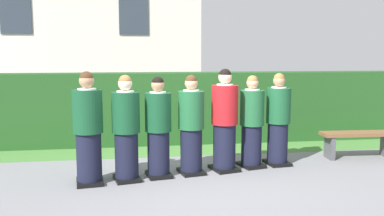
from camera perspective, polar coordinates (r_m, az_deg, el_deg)
The scene contains 12 objects.
ground_plane at distance 6.61m, azimuth -0.00°, elevation -9.07°, with size 60.00×60.00×0.00m, color slate.
student_front_row_0 at distance 6.10m, azimuth -14.30°, elevation -3.11°, with size 0.44×0.55×1.65m.
student_front_row_1 at distance 6.16m, azimuth -9.20°, elevation -3.16°, with size 0.45×0.52×1.59m.
student_front_row_2 at distance 6.29m, azimuth -4.73°, elevation -3.01°, with size 0.43×0.52×1.55m.
student_front_row_3 at distance 6.43m, azimuth -0.11°, elevation -2.70°, with size 0.44×0.51×1.57m.
student_in_red_blazer at distance 6.62m, azimuth 4.58°, elevation -2.03°, with size 0.49×0.55×1.66m.
student_front_row_5 at distance 6.89m, azimuth 8.35°, elevation -2.19°, with size 0.46×0.52×1.54m.
student_front_row_6 at distance 7.11m, azimuth 11.94°, elevation -1.85°, with size 0.41×0.52×1.57m.
hedge at distance 8.73m, azimuth -2.24°, elevation 0.04°, with size 10.42×0.70×1.50m.
school_building_main at distance 15.11m, azimuth -15.04°, elevation 14.21°, with size 8.20×4.00×7.24m.
wooden_bench at distance 8.07m, azimuth 22.29°, elevation -4.03°, with size 1.41×0.42×0.48m.
lawn_strip at distance 8.09m, azimuth -1.60°, elevation -5.95°, with size 10.42×0.90×0.01m, color #477A38.
Camera 1 is at (-0.92, -6.27, 1.88)m, focal length 38.16 mm.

